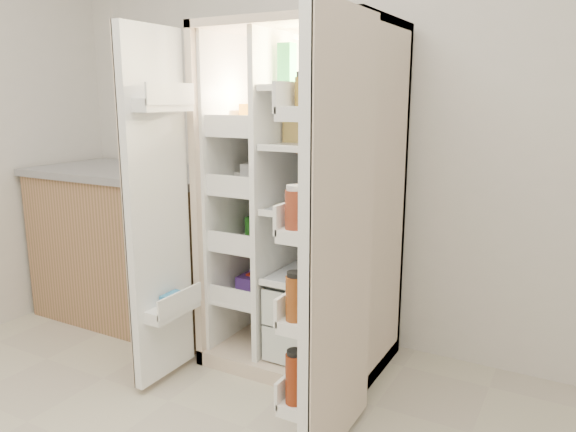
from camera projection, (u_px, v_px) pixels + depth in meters
The scene contains 5 objects.
wall_back at pixel (350, 112), 3.08m from camera, with size 4.00×0.02×2.70m, color silver.
refrigerator at pixel (308, 227), 2.95m from camera, with size 0.92×0.70×1.80m.
freezer_door at pixel (158, 211), 2.65m from camera, with size 0.15×0.40×1.72m.
fridge_door at pixel (334, 245), 2.11m from camera, with size 0.17×0.58×1.72m.
kitchen_counter at pixel (139, 244), 3.55m from camera, with size 1.36×0.73×0.99m.
Camera 1 is at (1.22, -0.91, 1.44)m, focal length 34.00 mm.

